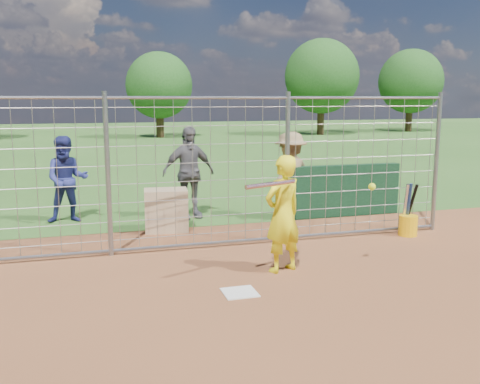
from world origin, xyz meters
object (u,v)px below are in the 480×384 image
object	(u,v)px
equipment_bin	(166,210)
bucket_with_bats	(408,223)
bystander_a	(67,180)
bystander_c	(290,175)
batter	(283,214)
bystander_b	(188,172)

from	to	relation	value
equipment_bin	bucket_with_bats	size ratio (longest dim) A/B	0.82
bystander_a	bystander_c	size ratio (longest dim) A/B	0.97
bystander_a	bystander_c	xyz separation A→B (m)	(4.46, -0.91, 0.03)
bystander_c	bystander_a	bearing A→B (deg)	-41.26
batter	bystander_b	xyz separation A→B (m)	(-0.62, 3.87, 0.11)
bucket_with_bats	bystander_a	bearing A→B (deg)	154.04
bystander_a	bystander_c	bearing A→B (deg)	-9.52
bystander_b	bystander_c	size ratio (longest dim) A/B	1.07
batter	bystander_a	size ratio (longest dim) A/B	0.97
equipment_bin	bystander_a	bearing A→B (deg)	150.41
batter	bystander_b	bearing A→B (deg)	-101.11
equipment_bin	bucket_with_bats	distance (m)	4.50
bystander_a	bucket_with_bats	size ratio (longest dim) A/B	1.80
bystander_b	equipment_bin	distance (m)	1.30
bystander_c	bucket_with_bats	world-z (taller)	bystander_c
bystander_b	bystander_a	bearing A→B (deg)	161.45
bystander_c	equipment_bin	world-z (taller)	bystander_c
bystander_c	bucket_with_bats	distance (m)	2.60
bucket_with_bats	bystander_c	bearing A→B (deg)	127.18
batter	bucket_with_bats	xyz separation A→B (m)	(2.94, 1.26, -0.61)
bystander_b	bystander_c	xyz separation A→B (m)	(2.04, -0.60, -0.06)
batter	bystander_c	bearing A→B (deg)	-133.72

